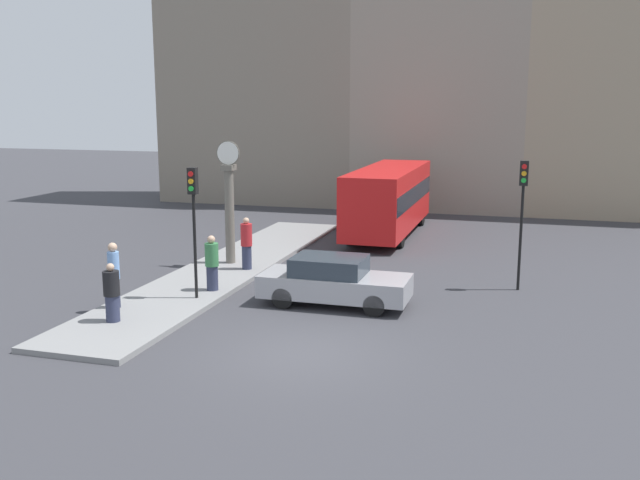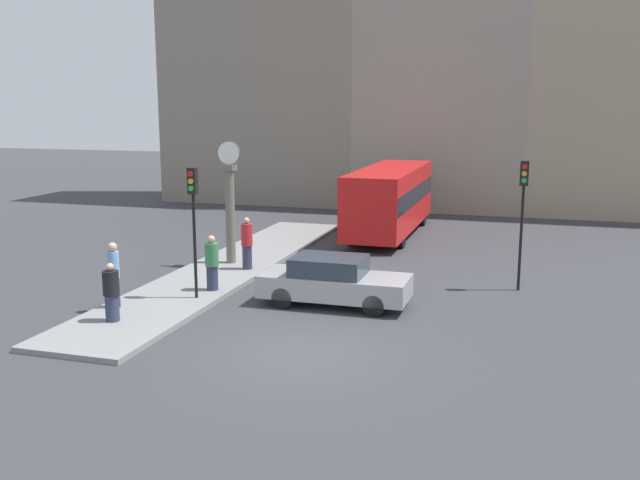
% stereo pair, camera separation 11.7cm
% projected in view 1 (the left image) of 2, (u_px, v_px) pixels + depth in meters
% --- Properties ---
extents(ground_plane, '(120.00, 120.00, 0.00)m').
position_uv_depth(ground_plane, '(301.00, 353.00, 16.79)').
color(ground_plane, '#38383D').
extents(sidewalk_corner, '(2.88, 18.48, 0.15)m').
position_uv_depth(sidewalk_corner, '(228.00, 268.00, 25.01)').
color(sidewalk_corner, gray).
rests_on(sidewalk_corner, ground_plane).
extents(building_row, '(31.98, 5.00, 17.18)m').
position_uv_depth(building_row, '(419.00, 72.00, 38.88)').
color(building_row, gray).
rests_on(building_row, ground_plane).
extents(sedan_car, '(4.31, 1.74, 1.43)m').
position_uv_depth(sedan_car, '(334.00, 281.00, 20.62)').
color(sedan_car, '#9E9EA3').
rests_on(sedan_car, ground_plane).
extents(bus_distant, '(2.36, 8.97, 2.96)m').
position_uv_depth(bus_distant, '(389.00, 197.00, 31.40)').
color(bus_distant, red).
rests_on(bus_distant, ground_plane).
extents(traffic_light_near, '(0.26, 0.24, 3.83)m').
position_uv_depth(traffic_light_near, '(193.00, 206.00, 20.43)').
color(traffic_light_near, black).
rests_on(traffic_light_near, sidewalk_corner).
extents(traffic_light_far, '(0.26, 0.24, 4.06)m').
position_uv_depth(traffic_light_far, '(523.00, 199.00, 21.85)').
color(traffic_light_far, black).
rests_on(traffic_light_far, ground_plane).
extents(street_clock, '(0.86, 0.43, 4.34)m').
position_uv_depth(street_clock, '(229.00, 204.00, 25.12)').
color(street_clock, '#666056').
rests_on(street_clock, sidewalk_corner).
extents(pedestrian_red_top, '(0.39, 0.39, 1.80)m').
position_uv_depth(pedestrian_red_top, '(247.00, 244.00, 24.39)').
color(pedestrian_red_top, '#2D334C').
rests_on(pedestrian_red_top, sidewalk_corner).
extents(pedestrian_black_jacket, '(0.43, 0.43, 1.56)m').
position_uv_depth(pedestrian_black_jacket, '(112.00, 293.00, 18.58)').
color(pedestrian_black_jacket, '#2D334C').
rests_on(pedestrian_black_jacket, sidewalk_corner).
extents(pedestrian_green_hoodie, '(0.41, 0.41, 1.70)m').
position_uv_depth(pedestrian_green_hoodie, '(212.00, 263.00, 21.66)').
color(pedestrian_green_hoodie, '#2D334C').
rests_on(pedestrian_green_hoodie, sidewalk_corner).
extents(pedestrian_blue_stripe, '(0.32, 0.32, 1.85)m').
position_uv_depth(pedestrian_blue_stripe, '(114.00, 274.00, 19.79)').
color(pedestrian_blue_stripe, '#2D334C').
rests_on(pedestrian_blue_stripe, sidewalk_corner).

